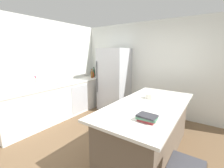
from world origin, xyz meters
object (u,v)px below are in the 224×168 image
object	(u,v)px
refrigerator	(114,79)
cookbook_stack	(147,118)
wine_bottle	(94,73)
whiskey_bottle	(92,74)
mixing_bowl	(151,96)
hot_sauce_bottle	(93,75)
paper_towel_roll	(59,79)
sink_faucet	(48,79)
kitchen_island	(148,128)
syrup_bottle	(94,73)
flower_vase	(36,85)

from	to	relation	value
refrigerator	cookbook_stack	xyz separation A→B (m)	(1.89, -2.08, 0.01)
wine_bottle	whiskey_bottle	xyz separation A→B (m)	(0.08, -0.19, -0.02)
mixing_bowl	hot_sauce_bottle	bearing A→B (deg)	155.44
paper_towel_roll	whiskey_bottle	size ratio (longest dim) A/B	1.04
refrigerator	hot_sauce_bottle	xyz separation A→B (m)	(-0.83, -0.03, 0.08)
sink_faucet	cookbook_stack	size ratio (longest dim) A/B	1.14
hot_sauce_bottle	wine_bottle	bearing A→B (deg)	119.03
kitchen_island	sink_faucet	xyz separation A→B (m)	(-2.61, -0.19, 0.63)
syrup_bottle	mixing_bowl	distance (m)	2.86
kitchen_island	refrigerator	bearing A→B (deg)	139.32
flower_vase	hot_sauce_bottle	distance (m)	1.97
sink_faucet	whiskey_bottle	world-z (taller)	same
mixing_bowl	kitchen_island	bearing A→B (deg)	-73.99
wine_bottle	hot_sauce_bottle	size ratio (longest dim) A/B	1.59
hot_sauce_bottle	whiskey_bottle	distance (m)	0.10
wine_bottle	mixing_bowl	bearing A→B (deg)	-25.89
cookbook_stack	mixing_bowl	distance (m)	1.00
refrigerator	syrup_bottle	world-z (taller)	refrigerator
kitchen_island	cookbook_stack	distance (m)	0.83
syrup_bottle	mixing_bowl	xyz separation A→B (m)	(2.54, -1.30, -0.09)
refrigerator	wine_bottle	xyz separation A→B (m)	(-0.88, 0.07, 0.13)
kitchen_island	paper_towel_roll	xyz separation A→B (m)	(-2.52, 0.08, 0.61)
kitchen_island	hot_sauce_bottle	bearing A→B (deg)	150.56
whiskey_bottle	paper_towel_roll	bearing A→B (deg)	-92.17
kitchen_island	flower_vase	world-z (taller)	flower_vase
sink_faucet	mixing_bowl	xyz separation A→B (m)	(2.52, 0.50, -0.14)
sink_faucet	kitchen_island	bearing A→B (deg)	4.24
refrigerator	cookbook_stack	size ratio (longest dim) A/B	7.15
paper_towel_roll	syrup_bottle	size ratio (longest dim) A/B	1.17
cookbook_stack	mixing_bowl	bearing A→B (deg)	107.79
mixing_bowl	wine_bottle	bearing A→B (deg)	154.11
kitchen_island	mixing_bowl	size ratio (longest dim) A/B	10.89
sink_faucet	whiskey_bottle	bearing A→B (deg)	84.87
kitchen_island	flower_vase	xyz separation A→B (m)	(-2.50, -0.56, 0.57)
flower_vase	hot_sauce_bottle	bearing A→B (deg)	90.12
hot_sauce_bottle	mixing_bowl	xyz separation A→B (m)	(2.41, -1.10, -0.06)
cookbook_stack	wine_bottle	bearing A→B (deg)	142.23
paper_towel_roll	hot_sauce_bottle	size ratio (longest dim) A/B	1.47
syrup_bottle	hot_sauce_bottle	bearing A→B (deg)	-56.86
syrup_bottle	paper_towel_roll	bearing A→B (deg)	-85.96
kitchen_island	mixing_bowl	world-z (taller)	mixing_bowl
wine_bottle	hot_sauce_bottle	xyz separation A→B (m)	(0.05, -0.09, -0.05)
kitchen_island	wine_bottle	xyz separation A→B (m)	(-2.55, 1.51, 0.61)
refrigerator	paper_towel_roll	size ratio (longest dim) A/B	6.01
syrup_bottle	whiskey_bottle	bearing A→B (deg)	-61.87
paper_towel_roll	mixing_bowl	xyz separation A→B (m)	(2.43, 0.23, -0.11)
kitchen_island	sink_faucet	bearing A→B (deg)	-175.76
cookbook_stack	whiskey_bottle	bearing A→B (deg)	143.94
flower_vase	mixing_bowl	xyz separation A→B (m)	(2.41, 0.87, -0.08)
syrup_bottle	wine_bottle	world-z (taller)	wine_bottle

